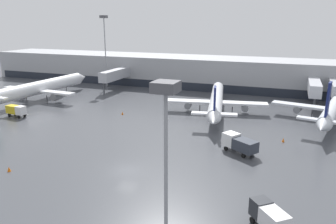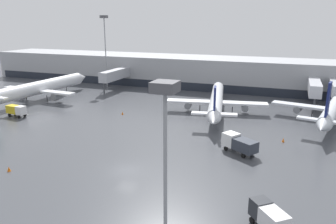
{
  "view_description": "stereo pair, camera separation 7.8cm",
  "coord_description": "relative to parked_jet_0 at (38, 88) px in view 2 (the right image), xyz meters",
  "views": [
    {
      "loc": [
        19.81,
        -36.09,
        19.54
      ],
      "look_at": [
        -1.45,
        19.74,
        3.0
      ],
      "focal_mm": 35.0,
      "sensor_mm": 36.0,
      "label": 1
    },
    {
      "loc": [
        19.89,
        -36.07,
        19.54
      ],
      "look_at": [
        -1.45,
        19.74,
        3.0
      ],
      "focal_mm": 35.0,
      "sensor_mm": 36.0,
      "label": 2
    }
  ],
  "objects": [
    {
      "name": "apron_light_mast_0",
      "position": [
        7.05,
        21.75,
        13.29
      ],
      "size": [
        1.8,
        1.8,
        21.32
      ],
      "color": "gray",
      "rests_on": "ground_plane"
    },
    {
      "name": "apron_light_mast_1",
      "position": [
        51.78,
        -43.21,
        9.24
      ],
      "size": [
        1.8,
        1.8,
        15.43
      ],
      "color": "gray",
      "rests_on": "ground_plane"
    },
    {
      "name": "parked_jet_1",
      "position": [
        45.13,
        4.6,
        -0.39
      ],
      "size": [
        22.2,
        35.25,
        8.23
      ],
      "rotation": [
        0.0,
        0.0,
        1.76
      ],
      "color": "silver",
      "rests_on": "ground_plane"
    },
    {
      "name": "parked_jet_0",
      "position": [
        0.0,
        0.0,
        0.0
      ],
      "size": [
        22.19,
        38.66,
        9.04
      ],
      "rotation": [
        0.0,
        0.0,
        1.51
      ],
      "color": "silver",
      "rests_on": "ground_plane"
    },
    {
      "name": "ground_plane",
      "position": [
        40.31,
        -28.57,
        -3.2
      ],
      "size": [
        320.0,
        320.0,
        0.0
      ],
      "primitive_type": "plane",
      "color": "#424449"
    },
    {
      "name": "service_truck_1",
      "position": [
        6.29,
        -13.68,
        -1.69
      ],
      "size": [
        4.72,
        2.11,
        2.46
      ],
      "rotation": [
        0.0,
        0.0,
        6.18
      ],
      "color": "gold",
      "rests_on": "ground_plane"
    },
    {
      "name": "traffic_cone_2",
      "position": [
        25.64,
        -34.49,
        -2.86
      ],
      "size": [
        0.47,
        0.47,
        0.66
      ],
      "color": "orange",
      "rests_on": "ground_plane"
    },
    {
      "name": "terminal_building",
      "position": [
        40.41,
        33.23,
        1.3
      ],
      "size": [
        160.0,
        29.79,
        9.0
      ],
      "color": "#9EA0A5",
      "rests_on": "ground_plane"
    },
    {
      "name": "service_truck_2",
      "position": [
        59.37,
        -35.41,
        -1.65
      ],
      "size": [
        4.17,
        4.44,
        2.54
      ],
      "rotation": [
        0.0,
        0.0,
        2.28
      ],
      "color": "silver",
      "rests_on": "ground_plane"
    },
    {
      "name": "service_truck_0",
      "position": [
        53.6,
        -16.84,
        -1.61
      ],
      "size": [
        5.95,
        4.88,
        2.72
      ],
      "rotation": [
        0.0,
        0.0,
        2.57
      ],
      "color": "#2D333D",
      "rests_on": "ground_plane"
    },
    {
      "name": "traffic_cone_0",
      "position": [
        59.83,
        -9.44,
        -2.85
      ],
      "size": [
        0.43,
        0.43,
        0.69
      ],
      "color": "orange",
      "rests_on": "ground_plane"
    },
    {
      "name": "parked_jet_2",
      "position": [
        68.66,
        6.2,
        -0.23
      ],
      "size": [
        24.25,
        34.45,
        9.95
      ],
      "rotation": [
        0.0,
        0.0,
        1.37
      ],
      "color": "silver",
      "rests_on": "ground_plane"
    },
    {
      "name": "traffic_cone_3",
      "position": [
        26.44,
        -4.13,
        -2.87
      ],
      "size": [
        0.42,
        0.42,
        0.65
      ],
      "color": "orange",
      "rests_on": "ground_plane"
    }
  ]
}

